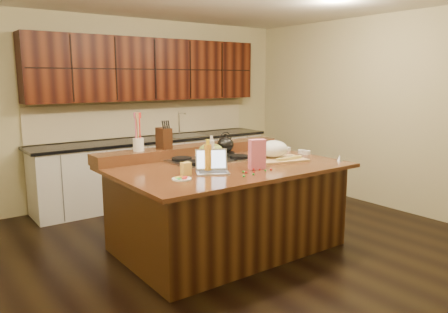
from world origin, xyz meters
TOP-DOWN VIEW (x-y plane):
  - room at (0.00, 0.00)m, footprint 5.52×5.02m
  - island at (0.00, 0.00)m, footprint 2.40×1.60m
  - back_ledge at (0.00, 0.70)m, footprint 2.40×0.30m
  - cooktop at (0.00, 0.30)m, footprint 0.92×0.52m
  - back_counter at (0.30, 2.23)m, footprint 3.70×0.66m
  - kettle at (0.30, 0.43)m, footprint 0.25×0.25m
  - green_bowl at (0.00, 0.30)m, footprint 0.35×0.35m
  - laptop at (-0.34, -0.22)m, footprint 0.39×0.37m
  - oil_bottle at (-0.36, -0.18)m, footprint 0.09×0.09m
  - vinegar_bottle at (-0.09, 0.16)m, footprint 0.07×0.07m
  - wooden_tray at (0.60, -0.10)m, footprint 0.62×0.51m
  - ramekin_a at (1.15, 0.01)m, footprint 0.10×0.10m
  - ramekin_b at (1.15, -0.06)m, footprint 0.13×0.13m
  - ramekin_c at (1.15, 0.27)m, footprint 0.13×0.13m
  - strainer_bowl at (0.80, 0.19)m, footprint 0.26×0.26m
  - kitchen_timer at (1.13, -0.58)m, footprint 0.10×0.10m
  - pink_bag at (0.11, -0.36)m, footprint 0.18×0.13m
  - candy_plate at (-0.74, -0.31)m, footprint 0.23×0.23m
  - package_box at (-0.62, -0.19)m, footprint 0.09×0.07m
  - utensil_crock at (-0.68, 0.70)m, footprint 0.14×0.14m
  - knife_block at (-0.37, 0.70)m, footprint 0.12×0.19m
  - gumdrop_0 at (0.18, -0.50)m, footprint 0.02×0.02m
  - gumdrop_1 at (-0.11, -0.41)m, footprint 0.02×0.02m
  - gumdrop_2 at (-0.11, -0.46)m, footprint 0.02×0.02m
  - gumdrop_3 at (-0.11, -0.57)m, footprint 0.02×0.02m
  - gumdrop_4 at (-0.02, -0.48)m, footprint 0.02×0.02m
  - gumdrop_5 at (0.10, -0.50)m, footprint 0.02×0.02m
  - gumdrop_6 at (0.05, -0.39)m, footprint 0.02×0.02m
  - gumdrop_7 at (-0.23, -0.57)m, footprint 0.02×0.02m
  - gumdrop_8 at (0.09, -0.43)m, footprint 0.02×0.02m

SIDE VIEW (x-z plane):
  - island at x=0.00m, z-range 0.00..0.92m
  - candy_plate at x=-0.74m, z-range 0.92..0.93m
  - gumdrop_0 at x=0.18m, z-range 0.92..0.94m
  - gumdrop_1 at x=-0.11m, z-range 0.92..0.94m
  - gumdrop_2 at x=-0.11m, z-range 0.92..0.94m
  - gumdrop_3 at x=-0.11m, z-range 0.92..0.94m
  - gumdrop_4 at x=-0.02m, z-range 0.92..0.94m
  - gumdrop_5 at x=0.10m, z-range 0.92..0.94m
  - gumdrop_6 at x=0.05m, z-range 0.92..0.94m
  - gumdrop_7 at x=-0.23m, z-range 0.92..0.94m
  - gumdrop_8 at x=0.09m, z-range 0.92..0.94m
  - cooktop at x=0.00m, z-range 0.91..0.96m
  - ramekin_a at x=1.15m, z-range 0.92..0.96m
  - ramekin_b at x=1.15m, z-range 0.92..0.96m
  - ramekin_c at x=1.15m, z-range 0.92..0.96m
  - kitchen_timer at x=1.13m, z-range 0.92..0.99m
  - strainer_bowl at x=0.80m, z-range 0.92..1.01m
  - laptop at x=-0.34m, z-range 0.87..1.09m
  - back_ledge at x=0.00m, z-range 0.92..1.04m
  - package_box at x=-0.62m, z-range 0.92..1.04m
  - back_counter at x=0.30m, z-range -0.22..2.18m
  - wooden_tray at x=0.60m, z-range 0.91..1.13m
  - green_bowl at x=0.00m, z-range 0.97..1.11m
  - vinegar_bottle at x=-0.09m, z-range 0.92..1.17m
  - kettle at x=0.30m, z-range 0.97..1.14m
  - oil_bottle at x=-0.36m, z-range 0.92..1.19m
  - pink_bag at x=0.11m, z-range 0.92..1.22m
  - utensil_crock at x=-0.68m, z-range 1.04..1.18m
  - knife_block at x=-0.37m, z-range 1.04..1.27m
  - room at x=0.00m, z-range -0.01..2.71m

